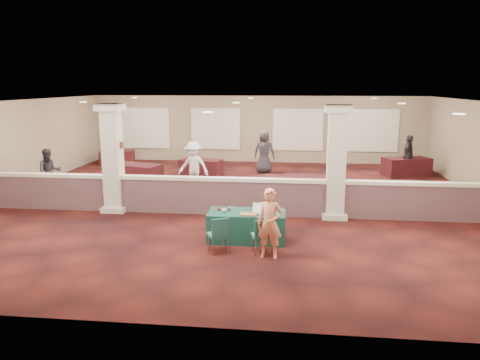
# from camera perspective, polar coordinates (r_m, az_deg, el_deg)

# --- Properties ---
(ground) EXTENTS (16.00, 16.00, 0.00)m
(ground) POSITION_cam_1_polar(r_m,az_deg,el_deg) (15.22, -0.43, -2.67)
(ground) COLOR #481612
(ground) RESTS_ON ground
(wall_back) EXTENTS (16.00, 0.04, 3.20)m
(wall_back) POSITION_cam_1_polar(r_m,az_deg,el_deg) (22.81, 1.99, 6.21)
(wall_back) COLOR gray
(wall_back) RESTS_ON ground
(wall_front) EXTENTS (16.00, 0.04, 3.20)m
(wall_front) POSITION_cam_1_polar(r_m,az_deg,el_deg) (7.20, -8.15, -5.96)
(wall_front) COLOR gray
(wall_front) RESTS_ON ground
(wall_left) EXTENTS (0.04, 16.00, 3.20)m
(wall_left) POSITION_cam_1_polar(r_m,az_deg,el_deg) (17.73, -27.09, 3.37)
(wall_left) COLOR gray
(wall_left) RESTS_ON ground
(ceiling) EXTENTS (16.00, 16.00, 0.02)m
(ceiling) POSITION_cam_1_polar(r_m,az_deg,el_deg) (14.75, -0.45, 9.47)
(ceiling) COLOR white
(ceiling) RESTS_ON wall_back
(partition_wall) EXTENTS (15.60, 0.28, 1.10)m
(partition_wall) POSITION_cam_1_polar(r_m,az_deg,el_deg) (13.64, -1.19, -1.90)
(partition_wall) COLOR brown
(partition_wall) RESTS_ON ground
(column_left) EXTENTS (0.72, 0.72, 3.20)m
(column_left) POSITION_cam_1_polar(r_m,az_deg,el_deg) (14.32, -15.25, 2.70)
(column_left) COLOR silver
(column_left) RESTS_ON ground
(column_right) EXTENTS (0.72, 0.72, 3.20)m
(column_right) POSITION_cam_1_polar(r_m,az_deg,el_deg) (13.36, 11.66, 2.26)
(column_right) COLOR silver
(column_right) RESTS_ON ground
(sconce_left) EXTENTS (0.12, 0.12, 0.18)m
(sconce_left) POSITION_cam_1_polar(r_m,az_deg,el_deg) (14.37, -16.36, 4.13)
(sconce_left) COLOR brown
(sconce_left) RESTS_ON column_left
(sconce_right) EXTENTS (0.12, 0.12, 0.18)m
(sconce_right) POSITION_cam_1_polar(r_m,az_deg,el_deg) (14.16, -14.27, 4.14)
(sconce_right) COLOR brown
(sconce_right) RESTS_ON column_left
(near_table) EXTENTS (1.87, 0.96, 0.71)m
(near_table) POSITION_cam_1_polar(r_m,az_deg,el_deg) (11.46, 0.83, -5.64)
(near_table) COLOR #0D322C
(near_table) RESTS_ON ground
(conf_chair_main) EXTENTS (0.52, 0.52, 0.83)m
(conf_chair_main) POSITION_cam_1_polar(r_m,az_deg,el_deg) (10.51, 2.72, -6.51)
(conf_chair_main) COLOR #1B5144
(conf_chair_main) RESTS_ON ground
(conf_chair_side) EXTENTS (0.57, 0.57, 0.85)m
(conf_chair_side) POSITION_cam_1_polar(r_m,az_deg,el_deg) (10.55, -2.59, -6.38)
(conf_chair_side) COLOR #1B5144
(conf_chair_side) RESTS_ON ground
(woman) EXTENTS (0.60, 0.43, 1.55)m
(woman) POSITION_cam_1_polar(r_m,az_deg,el_deg) (10.25, 3.64, -5.32)
(woman) COLOR #F8926C
(woman) RESTS_ON ground
(far_table_front_left) EXTENTS (2.08, 1.48, 0.76)m
(far_table_front_left) POSITION_cam_1_polar(r_m,az_deg,el_deg) (18.25, -12.52, 0.70)
(far_table_front_left) COLOR black
(far_table_front_left) RESTS_ON ground
(far_table_front_center) EXTENTS (2.05, 1.31, 0.77)m
(far_table_front_center) POSITION_cam_1_polar(r_m,az_deg,el_deg) (15.31, 6.04, -1.16)
(far_table_front_center) COLOR black
(far_table_front_center) RESTS_ON ground
(far_table_front_right) EXTENTS (2.04, 1.09, 0.81)m
(far_table_front_right) POSITION_cam_1_polar(r_m,az_deg,el_deg) (15.45, 9.01, -1.05)
(far_table_front_right) COLOR black
(far_table_front_right) RESTS_ON ground
(far_table_back_left) EXTENTS (1.73, 1.16, 0.64)m
(far_table_back_left) POSITION_cam_1_polar(r_m,az_deg,el_deg) (22.96, -14.75, 2.65)
(far_table_back_left) COLOR black
(far_table_back_left) RESTS_ON ground
(far_table_back_center) EXTENTS (1.83, 1.18, 0.68)m
(far_table_back_center) POSITION_cam_1_polar(r_m,az_deg,el_deg) (19.52, -4.78, 1.52)
(far_table_back_center) COLOR black
(far_table_back_center) RESTS_ON ground
(far_table_back_right) EXTENTS (2.05, 1.45, 0.75)m
(far_table_back_right) POSITION_cam_1_polar(r_m,az_deg,el_deg) (20.65, 19.61, 1.53)
(far_table_back_right) COLOR black
(far_table_back_right) RESTS_ON ground
(attendee_a) EXTENTS (0.88, 0.78, 1.60)m
(attendee_a) POSITION_cam_1_polar(r_m,az_deg,el_deg) (17.31, -22.21, 0.93)
(attendee_a) COLOR black
(attendee_a) RESTS_ON ground
(attendee_b) EXTENTS (1.20, 0.72, 1.76)m
(attendee_b) POSITION_cam_1_polar(r_m,az_deg,el_deg) (16.78, -5.70, 1.70)
(attendee_b) COLOR beige
(attendee_b) RESTS_ON ground
(attendee_c) EXTENTS (0.93, 1.12, 1.73)m
(attendee_c) POSITION_cam_1_polar(r_m,az_deg,el_deg) (20.41, 19.82, 2.80)
(attendee_c) COLOR black
(attendee_c) RESTS_ON ground
(attendee_d) EXTENTS (0.92, 0.54, 1.82)m
(attendee_d) POSITION_cam_1_polar(r_m,az_deg,el_deg) (20.03, 2.98, 3.45)
(attendee_d) COLOR black
(attendee_d) RESTS_ON ground
(laptop_base) EXTENTS (0.33, 0.23, 0.02)m
(laptop_base) POSITION_cam_1_polar(r_m,az_deg,el_deg) (11.29, 2.30, -3.98)
(laptop_base) COLOR silver
(laptop_base) RESTS_ON near_table
(laptop_screen) EXTENTS (0.32, 0.02, 0.22)m
(laptop_screen) POSITION_cam_1_polar(r_m,az_deg,el_deg) (11.37, 2.34, -3.26)
(laptop_screen) COLOR silver
(laptop_screen) RESTS_ON near_table
(screen_glow) EXTENTS (0.29, 0.01, 0.19)m
(screen_glow) POSITION_cam_1_polar(r_m,az_deg,el_deg) (11.37, 2.34, -3.34)
(screen_glow) COLOR silver
(screen_glow) RESTS_ON near_table
(knitting) EXTENTS (0.40, 0.30, 0.03)m
(knitting) POSITION_cam_1_polar(r_m,az_deg,el_deg) (11.12, 0.98, -4.19)
(knitting) COLOR orange
(knitting) RESTS_ON near_table
(yarn_cream) EXTENTS (0.11, 0.11, 0.11)m
(yarn_cream) POSITION_cam_1_polar(r_m,az_deg,el_deg) (11.31, -1.93, -3.71)
(yarn_cream) COLOR beige
(yarn_cream) RESTS_ON near_table
(yarn_red) EXTENTS (0.10, 0.10, 0.10)m
(yarn_red) POSITION_cam_1_polar(r_m,az_deg,el_deg) (11.47, -2.56, -3.52)
(yarn_red) COLOR maroon
(yarn_red) RESTS_ON near_table
(yarn_grey) EXTENTS (0.10, 0.10, 0.10)m
(yarn_grey) POSITION_cam_1_polar(r_m,az_deg,el_deg) (11.50, -1.30, -3.46)
(yarn_grey) COLOR #4B4B50
(yarn_grey) RESTS_ON near_table
(scissors) EXTENTS (0.12, 0.03, 0.01)m
(scissors) POSITION_cam_1_polar(r_m,az_deg,el_deg) (11.06, 4.01, -4.35)
(scissors) COLOR red
(scissors) RESTS_ON near_table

